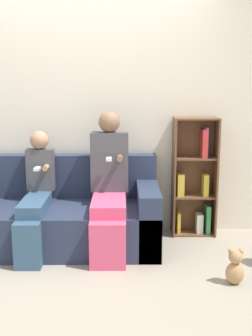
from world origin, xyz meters
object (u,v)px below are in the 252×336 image
couch (53,218)px  adult_seated (109,182)px  child_seated (36,194)px  bookshelf (195,179)px  teddy_bear (235,267)px

couch → adult_seated: size_ratio=1.57×
child_seated → bookshelf: bearing=16.2°
adult_seated → child_seated: bearing=-176.1°
couch → teddy_bear: couch is taller
child_seated → bookshelf: bookshelf is taller
adult_seated → bookshelf: adult_seated is taller
child_seated → bookshelf: size_ratio=0.91×
couch → adult_seated: (0.54, -0.07, 0.37)m
couch → teddy_bear: 1.75m
child_seated → teddy_bear: (1.67, -0.70, -0.41)m
couch → adult_seated: adult_seated is taller
couch → child_seated: 0.32m
couch → teddy_bear: size_ratio=6.85×
adult_seated → child_seated: size_ratio=1.17×
bookshelf → teddy_bear: bookshelf is taller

